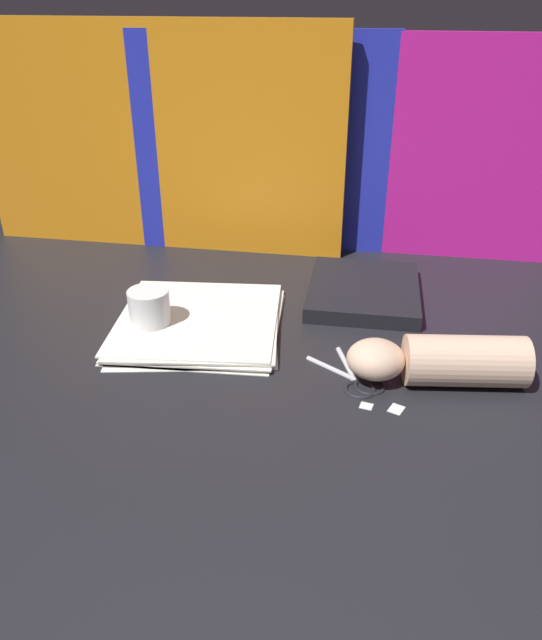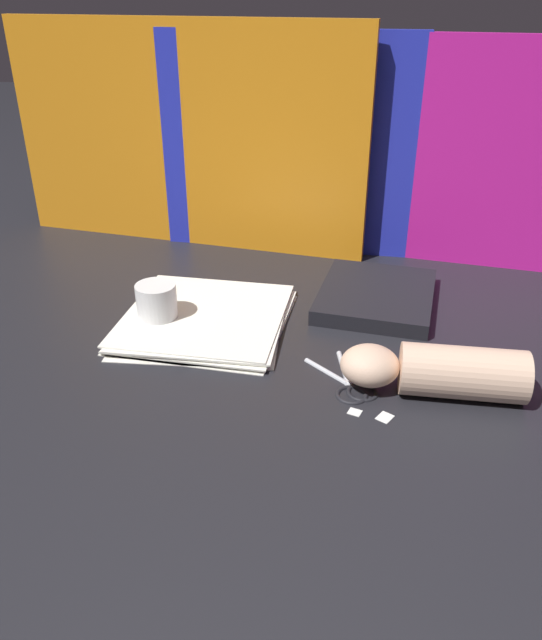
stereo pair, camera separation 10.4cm
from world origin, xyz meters
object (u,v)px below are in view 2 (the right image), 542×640
Objects in this scene: hand_forearm at (436,371)px; book_closed at (376,296)px; paper_stack at (205,319)px; mug at (157,305)px; scissors at (350,384)px.

book_closed is at bearing 108.34° from hand_forearm.
paper_stack is at bearing -155.00° from book_closed.
hand_forearm is 3.44× the size of mug.
book_closed is 1.81× the size of scissors.
book_closed is 0.31m from hand_forearm.
book_closed is at bearing 84.61° from scissors.
book_closed is (0.31, 0.14, 0.01)m from paper_stack.
paper_stack is at bearing 159.39° from hand_forearm.
mug is (-0.08, -0.02, 0.03)m from paper_stack.
scissors is 0.13m from hand_forearm.
mug is at bearing 165.07° from hand_forearm.
hand_forearm and mug have the same top height.
scissors is at bearing -20.71° from mug.
hand_forearm is (0.10, -0.30, 0.03)m from book_closed.
mug reaches higher than paper_stack.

